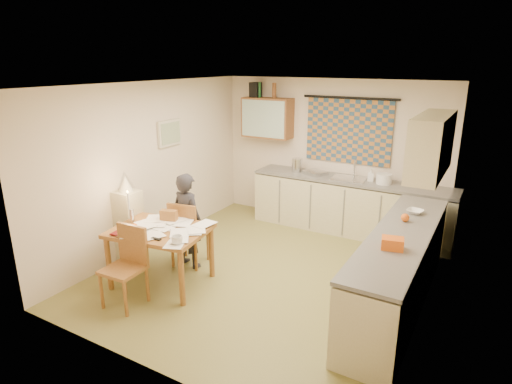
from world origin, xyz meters
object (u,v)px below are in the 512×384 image
Objects in this scene: person at (188,220)px; chair_far at (190,245)px; dining_table at (162,256)px; shelf_stand at (130,227)px; stove at (371,320)px; counter_right at (398,270)px; counter_back at (349,206)px.

chair_far is at bearing -57.28° from person.
shelf_stand is at bearing 154.70° from dining_table.
shelf_stand is at bearing 173.76° from stove.
counter_right is 2.92m from dining_table.
chair_far is 0.70× the size of person.
chair_far is at bearing 25.68° from shelf_stand.
dining_table is at bearing 99.25° from person.
person reaches higher than shelf_stand.
person is (-0.01, 0.57, 0.29)m from dining_table.
counter_right is (1.21, -1.91, -0.00)m from counter_back.
chair_far is (-2.78, 0.75, -0.14)m from stove.
counter_back is at bearing 122.44° from counter_right.
person is at bearing 82.53° from dining_table.
counter_back reaches higher than dining_table.
shelf_stand is at bearing 31.45° from person.
counter_back is 3.27m from dining_table.
stove is at bearing 155.25° from chair_far.
counter_right is at bearing 10.90° from dining_table.
counter_right reaches higher than stove.
dining_table is 0.84m from shelf_stand.
person is at bearing -123.85° from counter_back.
person is at bearing 105.15° from chair_far.
stove is 0.82× the size of shelf_stand.
shelf_stand reaches higher than counter_back.
dining_table is 0.96× the size of person.
dining_table is at bearing 82.94° from chair_far.
counter_right is 2.78× the size of shelf_stand.
stove is 0.68× the size of dining_table.
shelf_stand is (-0.78, -0.34, -0.14)m from person.
person is at bearing 165.32° from stove.
chair_far is (-0.03, 0.60, -0.09)m from dining_table.
shelf_stand reaches higher than stove.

